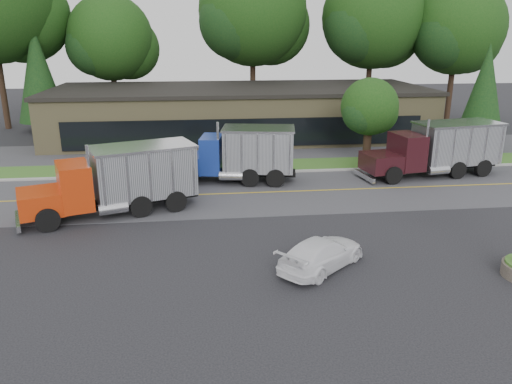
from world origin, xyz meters
TOP-DOWN VIEW (x-y plane):
  - ground at (0.00, 0.00)m, footprint 140.00×140.00m
  - road at (0.00, 9.00)m, footprint 60.00×8.00m
  - center_line at (0.00, 9.00)m, footprint 60.00×0.12m
  - curb at (0.00, 13.20)m, footprint 60.00×0.30m
  - grass_verge at (0.00, 15.00)m, footprint 60.00×3.40m
  - far_parking at (0.00, 20.00)m, footprint 60.00×7.00m
  - strip_mall at (2.00, 26.00)m, footprint 32.00×12.00m
  - tree_far_b at (-9.87, 34.10)m, footprint 8.74×8.23m
  - tree_far_c at (4.17, 34.14)m, footprint 11.38×10.71m
  - tree_far_d at (16.16, 33.13)m, footprint 10.78×10.14m
  - tree_far_e at (24.15, 31.12)m, footprint 9.80×9.22m
  - evergreen_left at (-16.00, 30.00)m, footprint 4.28×4.28m
  - evergreen_right at (20.00, 18.00)m, footprint 3.59×3.59m
  - tree_verge at (10.06, 15.05)m, footprint 4.17×3.93m
  - dump_truck_red at (-5.68, 6.58)m, footprint 8.92×5.20m
  - dump_truck_blue at (0.89, 11.47)m, footprint 7.54×3.73m
  - dump_truck_maroon at (13.57, 11.50)m, footprint 9.32×3.93m
  - rally_car at (2.92, -0.84)m, footprint 4.27×4.06m

SIDE VIEW (x-z plane):
  - ground at x=0.00m, z-range 0.00..0.00m
  - road at x=0.00m, z-range -0.01..0.01m
  - center_line at x=0.00m, z-range 0.00..0.00m
  - curb at x=0.00m, z-range -0.06..0.06m
  - grass_verge at x=0.00m, z-range -0.01..0.01m
  - far_parking at x=0.00m, z-range -0.01..0.01m
  - rally_car at x=2.92m, z-range 0.00..1.22m
  - dump_truck_blue at x=0.89m, z-range 0.12..3.48m
  - dump_truck_red at x=-5.68m, z-range 0.13..3.49m
  - dump_truck_maroon at x=13.57m, z-range 0.13..3.49m
  - strip_mall at x=2.00m, z-range 0.00..4.00m
  - tree_verge at x=10.06m, z-range 0.81..6.76m
  - evergreen_right at x=20.00m, z-range 0.40..8.56m
  - evergreen_left at x=-16.00m, z-range 0.48..10.20m
  - tree_far_b at x=-9.87m, z-range 1.72..14.19m
  - tree_far_e at x=24.15m, z-range 1.93..15.91m
  - tree_far_d at x=16.16m, z-range 2.12..17.50m
  - tree_far_c at x=4.17m, z-range 2.25..18.48m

